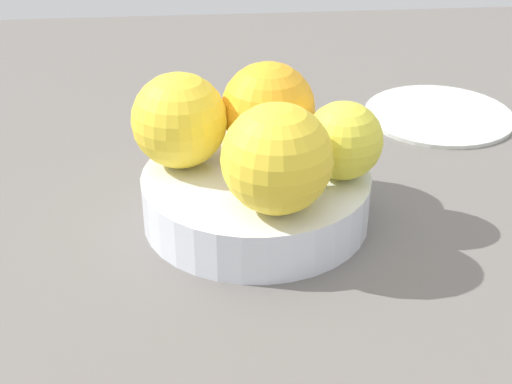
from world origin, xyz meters
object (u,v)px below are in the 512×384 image
(orange_in_bowl_2, at_px, (179,120))
(side_plate, at_px, (439,113))
(orange_in_bowl_1, at_px, (343,141))
(fruit_bowl, at_px, (256,198))
(orange_in_bowl_0, at_px, (277,159))
(orange_in_bowl_3, at_px, (268,109))

(orange_in_bowl_2, bearing_deg, side_plate, -59.25)
(orange_in_bowl_1, height_order, orange_in_bowl_2, orange_in_bowl_2)
(orange_in_bowl_2, bearing_deg, fruit_bowl, -112.26)
(orange_in_bowl_1, distance_m, side_plate, 0.24)
(orange_in_bowl_1, bearing_deg, fruit_bowl, 83.46)
(orange_in_bowl_1, relative_size, orange_in_bowl_2, 0.80)
(orange_in_bowl_0, distance_m, orange_in_bowl_3, 0.09)
(fruit_bowl, xyz_separation_m, orange_in_bowl_0, (-0.05, -0.01, 0.06))
(fruit_bowl, xyz_separation_m, side_plate, (0.18, -0.20, -0.02))
(orange_in_bowl_1, xyz_separation_m, orange_in_bowl_2, (0.03, 0.12, 0.01))
(orange_in_bowl_3, relative_size, side_plate, 0.50)
(orange_in_bowl_3, height_order, side_plate, orange_in_bowl_3)
(orange_in_bowl_1, bearing_deg, orange_in_bowl_3, 49.08)
(fruit_bowl, bearing_deg, orange_in_bowl_0, -168.56)
(orange_in_bowl_2, distance_m, orange_in_bowl_3, 0.07)
(orange_in_bowl_1, bearing_deg, orange_in_bowl_0, 128.03)
(fruit_bowl, bearing_deg, orange_in_bowl_1, -96.54)
(orange_in_bowl_2, xyz_separation_m, orange_in_bowl_3, (0.01, -0.07, 0.00))
(orange_in_bowl_0, bearing_deg, fruit_bowl, 11.44)
(orange_in_bowl_0, bearing_deg, side_plate, -40.04)
(orange_in_bowl_0, bearing_deg, orange_in_bowl_2, 42.35)
(fruit_bowl, relative_size, orange_in_bowl_2, 2.39)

